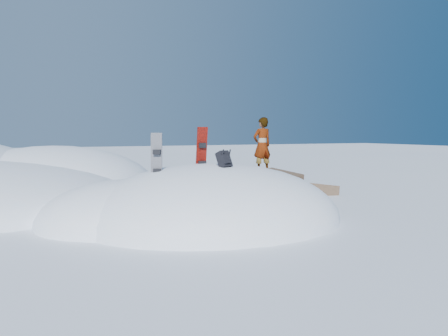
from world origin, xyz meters
name	(u,v)px	position (x,y,z in m)	size (l,w,h in m)	color
ground	(212,220)	(0.00, 0.00, 0.00)	(120.00, 120.00, 0.00)	white
snow_mound	(203,219)	(-0.17, 0.24, 0.00)	(8.00, 6.00, 3.00)	white
rock_outcrop	(274,196)	(3.72, 3.01, 0.01)	(4.68, 4.41, 1.68)	brown
snowboard_red	(201,156)	(-0.21, 0.24, 1.67)	(0.32, 0.25, 1.61)	#AB1309
snowboard_dark	(157,164)	(-1.50, 0.00, 1.53)	(0.29, 0.29, 1.58)	black
backpack	(224,159)	(0.05, -0.65, 1.64)	(0.40, 0.47, 0.50)	black
gear_pile	(146,234)	(-2.16, -1.40, 0.12)	(0.92, 0.71, 0.24)	black
person	(262,145)	(1.95, 0.80, 1.93)	(0.60, 0.40, 1.66)	slate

